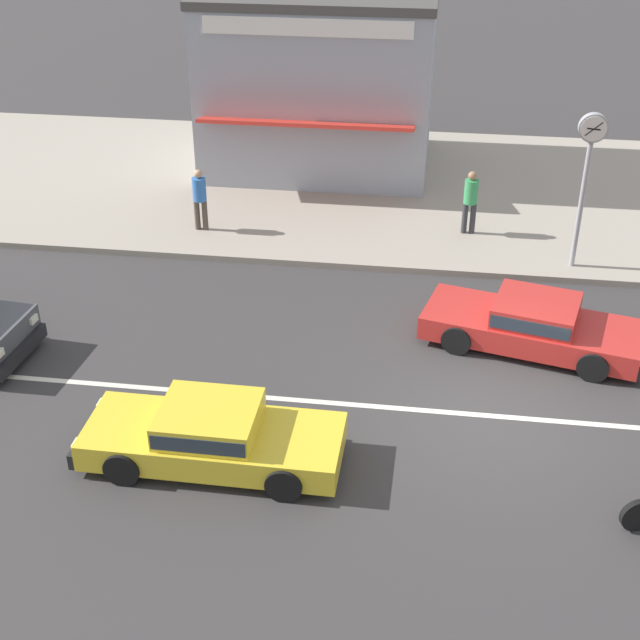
# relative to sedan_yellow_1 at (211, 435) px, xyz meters

# --- Properties ---
(ground_plane) EXTENTS (160.00, 160.00, 0.00)m
(ground_plane) POSITION_rel_sedan_yellow_1_xyz_m (4.67, 1.90, -0.53)
(ground_plane) COLOR #383535
(lane_centre_stripe) EXTENTS (50.40, 0.14, 0.01)m
(lane_centre_stripe) POSITION_rel_sedan_yellow_1_xyz_m (4.67, 1.90, -0.53)
(lane_centre_stripe) COLOR silver
(lane_centre_stripe) RESTS_ON ground
(kerb_strip) EXTENTS (68.00, 10.00, 0.15)m
(kerb_strip) POSITION_rel_sedan_yellow_1_xyz_m (4.67, 12.27, -0.46)
(kerb_strip) COLOR #9E9384
(kerb_strip) RESTS_ON ground
(sedan_yellow_1) EXTENTS (4.39, 1.77, 1.06)m
(sedan_yellow_1) POSITION_rel_sedan_yellow_1_xyz_m (0.00, 0.00, 0.00)
(sedan_yellow_1) COLOR yellow
(sedan_yellow_1) RESTS_ON ground
(sedan_red_2) EXTENTS (4.62, 2.57, 1.06)m
(sedan_red_2) POSITION_rel_sedan_yellow_1_xyz_m (5.52, 4.38, 0.00)
(sedan_red_2) COLOR red
(sedan_red_2) RESTS_ON ground
(street_clock) EXTENTS (0.63, 0.22, 3.64)m
(street_clock) POSITION_rel_sedan_yellow_1_xyz_m (6.67, 7.95, 2.31)
(street_clock) COLOR #9E9EA3
(street_clock) RESTS_ON kerb_strip
(pedestrian_near_clock) EXTENTS (0.34, 0.34, 1.59)m
(pedestrian_near_clock) POSITION_rel_sedan_yellow_1_xyz_m (-2.43, 8.74, 0.54)
(pedestrian_near_clock) COLOR #4C4238
(pedestrian_near_clock) RESTS_ON kerb_strip
(pedestrian_mid_kerb) EXTENTS (0.34, 0.34, 1.63)m
(pedestrian_mid_kerb) POSITION_rel_sedan_yellow_1_xyz_m (4.26, 9.45, 0.56)
(pedestrian_mid_kerb) COLOR #333338
(pedestrian_mid_kerb) RESTS_ON kerb_strip
(shopfront_corner_warung) EXTENTS (6.51, 5.64, 5.00)m
(shopfront_corner_warung) POSITION_rel_sedan_yellow_1_xyz_m (-0.13, 13.96, 2.12)
(shopfront_corner_warung) COLOR #999EA8
(shopfront_corner_warung) RESTS_ON kerb_strip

